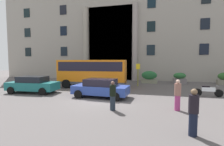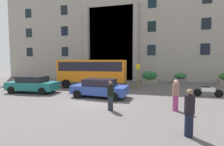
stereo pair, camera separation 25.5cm
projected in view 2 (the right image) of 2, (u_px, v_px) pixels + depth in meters
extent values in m
cube|color=#56504F|center=(98.00, 101.00, 11.48)|extent=(80.00, 64.00, 0.12)
cube|color=gray|center=(132.00, 19.00, 27.65)|extent=(42.61, 9.00, 19.80)
cube|color=black|center=(111.00, 43.00, 24.32)|extent=(6.68, 0.12, 10.93)
cylinder|color=gray|center=(87.00, 44.00, 24.96)|extent=(0.80, 0.80, 10.93)
cylinder|color=gray|center=(135.00, 42.00, 23.09)|extent=(0.80, 0.80, 10.93)
cube|color=black|center=(30.00, 52.00, 27.95)|extent=(1.13, 0.08, 1.46)
cube|color=black|center=(65.00, 51.00, 26.23)|extent=(1.13, 0.08, 1.46)
cube|color=black|center=(151.00, 50.00, 22.81)|extent=(1.13, 0.08, 1.46)
cube|color=black|center=(205.00, 49.00, 21.10)|extent=(1.13, 0.08, 1.46)
cube|color=black|center=(29.00, 33.00, 27.71)|extent=(1.13, 0.08, 1.46)
cube|color=black|center=(64.00, 31.00, 26.00)|extent=(1.13, 0.08, 1.46)
cube|color=black|center=(152.00, 26.00, 22.57)|extent=(1.13, 0.08, 1.46)
cube|color=black|center=(206.00, 24.00, 20.86)|extent=(1.13, 0.08, 1.46)
cube|color=black|center=(28.00, 13.00, 27.47)|extent=(1.13, 0.08, 1.46)
cube|color=black|center=(64.00, 10.00, 25.76)|extent=(1.13, 0.08, 1.46)
cube|color=black|center=(152.00, 2.00, 22.34)|extent=(1.13, 0.08, 1.46)
cube|color=orange|center=(93.00, 72.00, 17.30)|extent=(7.20, 2.77, 2.45)
cube|color=black|center=(92.00, 66.00, 17.26)|extent=(6.78, 2.77, 0.93)
cube|color=black|center=(125.00, 68.00, 16.62)|extent=(0.19, 1.94, 1.16)
cube|color=#43454D|center=(93.00, 82.00, 17.38)|extent=(7.20, 2.81, 0.24)
cylinder|color=black|center=(117.00, 82.00, 18.05)|extent=(0.92, 0.34, 0.90)
cylinder|color=black|center=(113.00, 85.00, 15.79)|extent=(0.92, 0.34, 0.90)
cylinder|color=black|center=(75.00, 81.00, 18.98)|extent=(0.92, 0.34, 0.90)
cylinder|color=black|center=(66.00, 84.00, 16.72)|extent=(0.92, 0.34, 0.90)
cylinder|color=#969B1E|center=(138.00, 75.00, 17.95)|extent=(0.08, 0.08, 2.45)
cube|color=yellow|center=(138.00, 66.00, 17.85)|extent=(0.44, 0.03, 0.60)
cube|color=slate|center=(180.00, 81.00, 19.97)|extent=(1.53, 0.86, 0.62)
ellipsoid|color=#2A6131|center=(180.00, 76.00, 19.92)|extent=(1.47, 0.77, 0.74)
cube|color=gray|center=(149.00, 81.00, 20.53)|extent=(1.98, 0.78, 0.46)
ellipsoid|color=#245F33|center=(150.00, 75.00, 20.47)|extent=(1.90, 0.70, 1.08)
cube|color=#284194|center=(100.00, 90.00, 12.51)|extent=(4.37, 2.09, 0.63)
cube|color=black|center=(100.00, 82.00, 12.47)|extent=(2.40, 1.73, 0.51)
cylinder|color=black|center=(121.00, 92.00, 12.91)|extent=(0.63, 0.24, 0.62)
cylinder|color=black|center=(114.00, 97.00, 11.22)|extent=(0.63, 0.24, 0.62)
cylinder|color=black|center=(88.00, 90.00, 13.83)|extent=(0.63, 0.24, 0.62)
cylinder|color=black|center=(77.00, 94.00, 12.14)|extent=(0.63, 0.24, 0.62)
cube|color=#1B6768|center=(33.00, 86.00, 14.34)|extent=(4.39, 2.02, 0.69)
cube|color=black|center=(33.00, 79.00, 14.30)|extent=(2.41, 1.68, 0.50)
cylinder|color=black|center=(53.00, 88.00, 14.95)|extent=(0.63, 0.24, 0.62)
cylinder|color=black|center=(42.00, 91.00, 13.26)|extent=(0.63, 0.24, 0.62)
cylinder|color=black|center=(25.00, 87.00, 15.47)|extent=(0.63, 0.24, 0.62)
cylinder|color=black|center=(11.00, 90.00, 13.78)|extent=(0.63, 0.24, 0.62)
cylinder|color=black|center=(219.00, 94.00, 12.40)|extent=(0.60, 0.12, 0.60)
cylinder|color=black|center=(197.00, 93.00, 12.81)|extent=(0.60, 0.14, 0.60)
cube|color=silver|center=(208.00, 90.00, 12.58)|extent=(0.95, 0.27, 0.32)
cube|color=black|center=(206.00, 87.00, 12.62)|extent=(0.53, 0.21, 0.12)
cylinder|color=#A5A5A8|center=(217.00, 86.00, 12.39)|extent=(0.04, 0.55, 0.03)
cylinder|color=black|center=(189.00, 125.00, 5.96)|extent=(0.30, 0.30, 0.87)
cylinder|color=black|center=(190.00, 104.00, 5.90)|extent=(0.36, 0.36, 0.67)
sphere|color=brown|center=(190.00, 92.00, 5.87)|extent=(0.23, 0.23, 0.23)
cylinder|color=#1F2834|center=(110.00, 103.00, 9.17)|extent=(0.30, 0.30, 0.81)
cylinder|color=black|center=(110.00, 90.00, 9.11)|extent=(0.36, 0.36, 0.63)
sphere|color=brown|center=(110.00, 83.00, 9.08)|extent=(0.22, 0.22, 0.22)
cylinder|color=#9F3470|center=(175.00, 103.00, 9.06)|extent=(0.30, 0.30, 0.86)
cylinder|color=#895B50|center=(176.00, 90.00, 9.01)|extent=(0.36, 0.36, 0.66)
sphere|color=#D7AC95|center=(176.00, 82.00, 8.98)|extent=(0.23, 0.23, 0.23)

